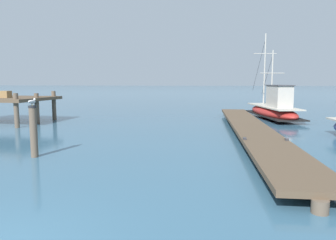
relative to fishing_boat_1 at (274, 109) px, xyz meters
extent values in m
cube|color=brown|center=(-2.60, -7.36, -0.36)|extent=(2.08, 19.82, 0.16)
cylinder|color=brown|center=(-2.45, -17.26, -0.58)|extent=(0.36, 0.36, 0.29)
cylinder|color=brown|center=(-2.52, -12.31, -0.58)|extent=(0.36, 0.36, 0.29)
cylinder|color=brown|center=(-2.60, -7.36, -0.58)|extent=(0.36, 0.36, 0.29)
cylinder|color=brown|center=(-2.67, -2.41, -0.58)|extent=(0.36, 0.36, 0.29)
cylinder|color=brown|center=(-2.74, 2.54, -0.58)|extent=(0.36, 0.36, 0.29)
cube|color=#333338|center=(-3.34, -11.33, -0.24)|extent=(0.12, 0.20, 0.08)
cube|color=#333338|center=(-1.74, -11.31, -0.24)|extent=(0.12, 0.20, 0.08)
ellipsoid|color=#AD2823|center=(-0.03, 0.20, -0.26)|extent=(3.25, 7.71, 0.93)
cube|color=#B2AD9E|center=(-0.03, 0.20, 0.17)|extent=(2.89, 6.93, 0.08)
cube|color=black|center=(-0.03, 0.20, -0.47)|extent=(3.25, 7.56, 0.08)
cube|color=#B7B2A8|center=(0.15, -0.91, 0.95)|extent=(1.45, 2.39, 1.49)
cube|color=#3D3D42|center=(0.15, -0.91, 1.73)|extent=(1.56, 2.58, 0.06)
cylinder|color=#B2ADA3|center=(-0.10, 0.57, 2.24)|extent=(0.11, 0.11, 4.08)
cylinder|color=#B2ADA3|center=(-0.10, 0.57, 2.60)|extent=(1.82, 0.36, 0.06)
cylinder|color=#333338|center=(-0.28, 1.65, 2.45)|extent=(0.38, 2.10, 3.02)
cylinder|color=#B2ADA3|center=(-0.38, 2.22, 2.96)|extent=(0.11, 0.11, 5.51)
cylinder|color=#B2ADA3|center=(-0.38, 2.22, 4.17)|extent=(1.82, 0.36, 0.06)
cylinder|color=#333338|center=(-0.62, 3.69, 3.24)|extent=(0.50, 2.83, 4.08)
cube|color=brown|center=(-18.45, -4.37, 0.87)|extent=(6.67, 5.19, 0.20)
cylinder|color=brown|center=(-15.98, -6.58, 0.30)|extent=(0.28, 0.28, 2.05)
cylinder|color=brown|center=(-15.62, -2.66, 0.30)|extent=(0.28, 0.28, 2.06)
cylinder|color=brown|center=(-15.80, -4.62, 0.26)|extent=(0.28, 0.28, 1.97)
cube|color=olive|center=(-17.58, -5.15, 1.19)|extent=(0.64, 0.53, 0.44)
cylinder|color=brown|center=(-11.02, -13.33, 0.21)|extent=(0.26, 0.26, 1.87)
cylinder|color=#28282D|center=(-11.02, -13.33, 1.11)|extent=(0.30, 0.30, 0.06)
cylinder|color=gold|center=(-11.04, -13.32, 1.18)|extent=(0.01, 0.01, 0.07)
cylinder|color=gold|center=(-11.00, -13.34, 1.18)|extent=(0.01, 0.01, 0.07)
ellipsoid|color=white|center=(-11.02, -13.33, 1.28)|extent=(0.20, 0.30, 0.13)
ellipsoid|color=silver|center=(-11.08, -13.33, 1.29)|extent=(0.10, 0.24, 0.09)
ellipsoid|color=#383838|center=(-11.11, -13.44, 1.29)|extent=(0.04, 0.07, 0.04)
ellipsoid|color=silver|center=(-10.97, -13.37, 1.29)|extent=(0.10, 0.24, 0.09)
ellipsoid|color=#383838|center=(-11.01, -13.47, 1.29)|extent=(0.04, 0.07, 0.04)
cone|color=white|center=(-11.07, -13.47, 1.28)|extent=(0.09, 0.10, 0.07)
sphere|color=white|center=(-10.98, -13.22, 1.37)|extent=(0.08, 0.08, 0.08)
cone|color=gold|center=(-10.97, -13.17, 1.36)|extent=(0.04, 0.05, 0.02)
camera|label=1|loc=(-4.81, -23.95, 2.01)|focal=34.00mm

